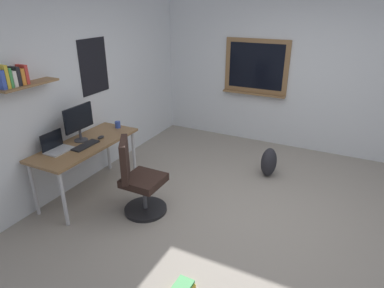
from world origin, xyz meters
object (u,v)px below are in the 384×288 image
at_px(desk, 86,148).
at_px(book_stack_on_floor, 182,288).
at_px(computer_mouse, 101,137).
at_px(coffee_mug, 118,125).
at_px(office_chair, 138,182).
at_px(keyboard, 86,145).
at_px(backpack, 269,162).
at_px(laptop, 56,146).
at_px(monitor_primary, 79,121).

relative_size(desk, book_stack_on_floor, 6.14).
bearing_deg(computer_mouse, desk, 160.30).
distance_m(computer_mouse, coffee_mug, 0.42).
xyz_separation_m(office_chair, book_stack_on_floor, (-0.85, -1.04, -0.38)).
bearing_deg(keyboard, computer_mouse, 0.00).
distance_m(computer_mouse, backpack, 2.39).
bearing_deg(coffee_mug, laptop, 169.96).
distance_m(office_chair, computer_mouse, 0.87).
bearing_deg(computer_mouse, monitor_primary, 135.27).
bearing_deg(monitor_primary, backpack, -54.24).
relative_size(laptop, computer_mouse, 2.98).
relative_size(backpack, book_stack_on_floor, 1.81).
height_order(laptop, coffee_mug, laptop).
xyz_separation_m(office_chair, computer_mouse, (0.27, 0.76, 0.33)).
bearing_deg(desk, computer_mouse, -19.70).
bearing_deg(laptop, office_chair, -74.84).
xyz_separation_m(computer_mouse, coffee_mug, (0.42, 0.05, 0.03)).
bearing_deg(computer_mouse, keyboard, 180.00).
relative_size(monitor_primary, book_stack_on_floor, 1.97).
xyz_separation_m(laptop, book_stack_on_floor, (-0.59, -2.01, -0.75)).
bearing_deg(desk, backpack, -52.30).
xyz_separation_m(monitor_primary, coffee_mug, (0.59, -0.12, -0.22)).
xyz_separation_m(desk, backpack, (1.54, -1.99, -0.44)).
bearing_deg(backpack, coffee_mug, 114.96).
bearing_deg(keyboard, monitor_primary, 57.43).
height_order(desk, coffee_mug, coffee_mug).
bearing_deg(desk, coffee_mug, -2.24).
relative_size(desk, office_chair, 1.52).
bearing_deg(coffee_mug, keyboard, -175.89).
xyz_separation_m(desk, computer_mouse, (0.21, -0.07, 0.09)).
distance_m(coffee_mug, book_stack_on_floor, 2.51).
height_order(desk, monitor_primary, monitor_primary).
height_order(desk, book_stack_on_floor, desk).
distance_m(desk, book_stack_on_floor, 2.17).
distance_m(laptop, backpack, 2.89).
relative_size(monitor_primary, computer_mouse, 4.46).
bearing_deg(office_chair, coffee_mug, 49.60).
bearing_deg(book_stack_on_floor, computer_mouse, 57.96).
bearing_deg(monitor_primary, computer_mouse, -44.73).
bearing_deg(computer_mouse, coffee_mug, 6.86).
relative_size(desk, coffee_mug, 15.73).
bearing_deg(backpack, book_stack_on_floor, 177.06).
relative_size(desk, backpack, 3.39).
bearing_deg(book_stack_on_floor, laptop, 73.70).
relative_size(office_chair, computer_mouse, 9.13).
bearing_deg(office_chair, laptop, 105.16).
bearing_deg(coffee_mug, backpack, -65.04).
bearing_deg(book_stack_on_floor, monitor_primary, 64.17).
distance_m(laptop, computer_mouse, 0.58).
xyz_separation_m(office_chair, monitor_primary, (0.10, 0.93, 0.59)).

